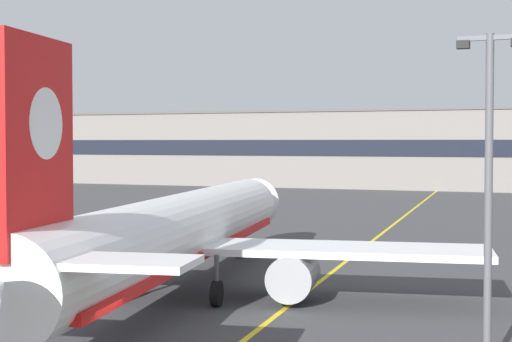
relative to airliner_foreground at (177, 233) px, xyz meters
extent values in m
cube|color=yellow|center=(4.91, 16.47, -3.37)|extent=(13.69, 179.52, 0.01)
cylinder|color=white|center=(-0.02, 0.14, 0.13)|extent=(9.81, 36.13, 3.80)
cone|color=white|center=(-3.28, 19.17, 0.13)|extent=(4.00, 3.17, 3.61)
cube|color=red|center=(-0.02, 0.14, -0.91)|extent=(9.25, 33.27, 0.44)
cube|color=black|center=(-2.96, 17.30, 0.80)|extent=(2.99, 1.56, 0.60)
cube|color=white|center=(-0.13, 0.74, -0.72)|extent=(32.35, 10.12, 0.36)
cylinder|color=gray|center=(-6.07, -1.29, -1.94)|extent=(2.87, 3.94, 2.30)
cylinder|color=black|center=(-6.38, 0.53, -1.94)|extent=(1.96, 0.51, 1.95)
cylinder|color=gray|center=(6.15, 0.79, -1.94)|extent=(2.87, 3.94, 2.30)
cylinder|color=black|center=(5.84, 2.62, -1.94)|extent=(1.96, 0.51, 1.95)
cube|color=red|center=(2.64, -15.43, 4.68)|extent=(1.20, 4.80, 7.20)
cylinder|color=white|center=(2.59, -15.13, 5.40)|extent=(0.84, 2.44, 2.40)
cube|color=white|center=(2.74, -16.02, 0.99)|extent=(11.31, 4.61, 0.24)
cylinder|color=#4C4C51|center=(-2.47, 14.44, -1.89)|extent=(0.24, 0.24, 1.60)
cylinder|color=black|center=(-2.47, 14.44, -2.92)|extent=(0.55, 0.95, 0.90)
cylinder|color=#4C4C51|center=(-2.25, -2.26, -1.59)|extent=(0.24, 0.24, 1.60)
cylinder|color=black|center=(-2.25, -2.26, -2.72)|extent=(0.61, 1.35, 1.30)
cylinder|color=#4C4C51|center=(2.88, -1.39, -1.59)|extent=(0.24, 0.24, 1.60)
cylinder|color=black|center=(2.88, -1.39, -2.72)|extent=(0.61, 1.35, 1.30)
cylinder|color=#515156|center=(16.44, -8.78, 2.57)|extent=(0.28, 0.28, 11.88)
cube|color=#515156|center=(16.44, -8.78, 8.36)|extent=(2.20, 0.16, 0.16)
cube|color=black|center=(15.54, -8.78, 8.16)|extent=(0.44, 0.36, 0.28)
cone|color=orange|center=(0.49, 17.22, -3.09)|extent=(0.36, 0.36, 0.55)
cylinder|color=white|center=(0.49, 17.22, -3.07)|extent=(0.23, 0.23, 0.07)
cube|color=orange|center=(0.49, 17.22, -3.35)|extent=(0.44, 0.44, 0.03)
cube|color=slate|center=(-2.26, 102.43, 3.31)|extent=(145.14, 12.00, 13.35)
cube|color=black|center=(-2.26, 96.38, 3.71)|extent=(139.34, 0.12, 2.80)
cube|color=#4E4A47|center=(-2.26, 102.43, 10.18)|extent=(145.54, 12.40, 0.40)
camera|label=1|loc=(18.97, -37.57, 4.80)|focal=56.54mm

